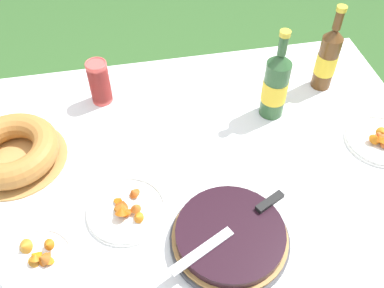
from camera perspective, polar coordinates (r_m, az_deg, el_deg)
The scene contains 12 objects.
ground_plane at distance 1.87m, azimuth -5.07°, elevation -17.09°, with size 16.00×16.00×0.00m, color #335B28.
garden_table at distance 1.35m, azimuth -6.78°, elevation -6.03°, with size 1.87×1.13×0.66m.
tablecloth at distance 1.31m, azimuth -6.94°, elevation -5.00°, with size 1.88×1.14×0.10m.
berry_tart at distance 1.16m, azimuth 5.07°, elevation -12.22°, with size 0.32×0.32×0.06m.
serving_knife at distance 1.14m, azimuth 6.32°, elevation -10.53°, with size 0.35×0.19×0.01m.
bundt_cake at distance 1.42m, azimuth -22.89°, elevation -0.82°, with size 0.32×0.32×0.09m.
cup_stack at distance 1.51m, azimuth -12.25°, elevation 8.05°, with size 0.07×0.07×0.16m.
cider_bottle_green at distance 1.43m, azimuth 11.08°, elevation 7.71°, with size 0.08×0.08×0.33m.
cider_bottle_amber at distance 1.59m, azimuth 17.62°, elevation 10.85°, with size 0.07×0.07×0.32m.
snack_plate_near at distance 1.21m, azimuth -20.01°, elevation -14.33°, with size 0.20×0.20×0.06m.
snack_plate_left at distance 1.51m, azimuth 23.90°, elevation 0.44°, with size 0.22×0.22×0.06m.
snack_plate_right at distance 1.23m, azimuth -8.73°, elevation -8.58°, with size 0.23×0.23×0.06m.
Camera 1 is at (0.01, -0.80, 1.69)m, focal length 40.00 mm.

